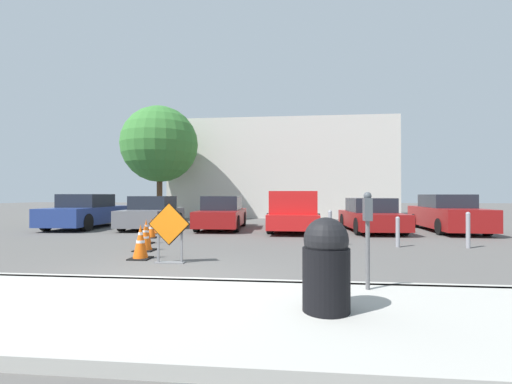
# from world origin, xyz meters

# --- Properties ---
(ground_plane) EXTENTS (96.00, 96.00, 0.00)m
(ground_plane) POSITION_xyz_m (0.00, 10.00, 0.00)
(ground_plane) COLOR #565451
(sidewalk_strip) EXTENTS (22.67, 2.70, 0.14)m
(sidewalk_strip) POSITION_xyz_m (0.00, -1.35, 0.07)
(sidewalk_strip) COLOR #ADAAA3
(sidewalk_strip) RESTS_ON ground_plane
(curb_lip) EXTENTS (22.67, 0.20, 0.14)m
(curb_lip) POSITION_xyz_m (0.00, 0.00, 0.07)
(curb_lip) COLOR #ADAAA3
(curb_lip) RESTS_ON ground_plane
(road_closed_sign) EXTENTS (0.93, 0.20, 1.31)m
(road_closed_sign) POSITION_xyz_m (-0.46, 1.84, 0.71)
(road_closed_sign) COLOR black
(road_closed_sign) RESTS_ON ground_plane
(traffic_cone_nearest) EXTENTS (0.46, 0.46, 0.80)m
(traffic_cone_nearest) POSITION_xyz_m (-1.29, 2.25, 0.39)
(traffic_cone_nearest) COLOR black
(traffic_cone_nearest) RESTS_ON ground_plane
(traffic_cone_second) EXTENTS (0.51, 0.51, 0.70)m
(traffic_cone_second) POSITION_xyz_m (-1.69, 3.39, 0.34)
(traffic_cone_second) COLOR black
(traffic_cone_second) RESTS_ON ground_plane
(traffic_cone_third) EXTENTS (0.41, 0.41, 0.74)m
(traffic_cone_third) POSITION_xyz_m (-2.20, 4.64, 0.36)
(traffic_cone_third) COLOR black
(traffic_cone_third) RESTS_ON ground_plane
(traffic_cone_fourth) EXTENTS (0.38, 0.38, 0.67)m
(traffic_cone_fourth) POSITION_xyz_m (-2.60, 6.00, 0.33)
(traffic_cone_fourth) COLOR black
(traffic_cone_fourth) RESTS_ON ground_plane
(traffic_cone_fifth) EXTENTS (0.50, 0.50, 0.73)m
(traffic_cone_fifth) POSITION_xyz_m (-2.92, 7.25, 0.35)
(traffic_cone_fifth) COLOR black
(traffic_cone_fifth) RESTS_ON ground_plane
(parked_car_nearest) EXTENTS (2.06, 4.54, 1.51)m
(parked_car_nearest) POSITION_xyz_m (-7.00, 9.18, 0.70)
(parked_car_nearest) COLOR navy
(parked_car_nearest) RESTS_ON ground_plane
(parked_car_second) EXTENTS (2.02, 4.11, 1.42)m
(parked_car_second) POSITION_xyz_m (-3.91, 9.25, 0.65)
(parked_car_second) COLOR slate
(parked_car_second) RESTS_ON ground_plane
(parked_car_third) EXTENTS (1.90, 4.17, 1.42)m
(parked_car_third) POSITION_xyz_m (-0.81, 9.31, 0.66)
(parked_car_third) COLOR maroon
(parked_car_third) RESTS_ON ground_plane
(pickup_truck) EXTENTS (2.07, 5.40, 1.62)m
(pickup_truck) POSITION_xyz_m (2.28, 8.88, 0.73)
(pickup_truck) COLOR red
(pickup_truck) RESTS_ON ground_plane
(parked_car_fourth) EXTENTS (2.03, 4.22, 1.35)m
(parked_car_fourth) POSITION_xyz_m (5.38, 8.88, 0.62)
(parked_car_fourth) COLOR maroon
(parked_car_fourth) RESTS_ON ground_plane
(parked_car_fifth) EXTENTS (1.94, 4.76, 1.49)m
(parked_car_fifth) POSITION_xyz_m (8.48, 9.28, 0.69)
(parked_car_fifth) COLOR maroon
(parked_car_fifth) RESTS_ON ground_plane
(trash_bin) EXTENTS (0.54, 0.54, 1.08)m
(trash_bin) POSITION_xyz_m (2.55, -1.32, 0.68)
(trash_bin) COLOR black
(trash_bin) RESTS_ON sidewalk_strip
(bollard_nearest) EXTENTS (0.12, 0.12, 1.04)m
(bollard_nearest) POSITION_xyz_m (3.28, 4.68, 0.55)
(bollard_nearest) COLOR gray
(bollard_nearest) RESTS_ON ground_plane
(bollard_second) EXTENTS (0.12, 0.12, 0.87)m
(bollard_second) POSITION_xyz_m (5.16, 4.68, 0.46)
(bollard_second) COLOR gray
(bollard_second) RESTS_ON ground_plane
(bollard_third) EXTENTS (0.12, 0.12, 1.01)m
(bollard_third) POSITION_xyz_m (7.04, 4.68, 0.53)
(bollard_third) COLOR gray
(bollard_third) RESTS_ON ground_plane
(parking_meter) EXTENTS (0.11, 0.15, 1.38)m
(parking_meter) POSITION_xyz_m (3.23, -0.35, 1.08)
(parking_meter) COLOR #59595B
(parking_meter) RESTS_ON sidewalk_strip
(building_facade_backdrop) EXTENTS (14.56, 5.00, 6.38)m
(building_facade_backdrop) POSITION_xyz_m (1.50, 18.46, 3.19)
(building_facade_backdrop) COLOR beige
(building_facade_backdrop) RESTS_ON ground_plane
(street_tree_behind_lot) EXTENTS (4.34, 4.34, 6.55)m
(street_tree_behind_lot) POSITION_xyz_m (-5.31, 13.61, 4.37)
(street_tree_behind_lot) COLOR #513823
(street_tree_behind_lot) RESTS_ON ground_plane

